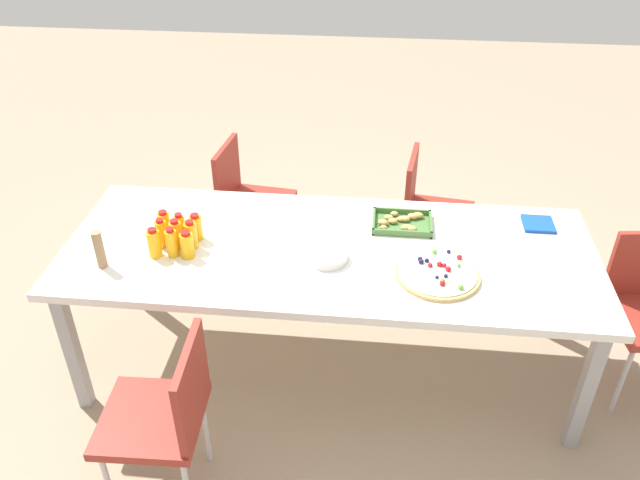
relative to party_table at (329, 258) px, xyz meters
The scene contains 19 objects.
ground_plane 0.70m from the party_table, ahead, with size 12.00×12.00×0.00m, color gray.
party_table is the anchor object (origin of this frame).
chair_far_left 1.07m from the party_table, 124.08° to the left, with size 0.44×0.44×0.83m.
chair_far_right 1.01m from the party_table, 58.39° to the left, with size 0.45×0.45×0.83m.
chair_near_left 1.02m from the party_table, 124.31° to the right, with size 0.41×0.41×0.83m.
juice_bottle_0 0.82m from the party_table, 169.72° to the right, with size 0.06×0.06×0.15m.
juice_bottle_1 0.74m from the party_table, 169.45° to the right, with size 0.05×0.05×0.15m.
juice_bottle_2 0.67m from the party_table, 168.10° to the right, with size 0.06×0.06×0.14m.
juice_bottle_3 0.80m from the party_table, behind, with size 0.05×0.05×0.15m.
juice_bottle_4 0.73m from the party_table, behind, with size 0.06×0.06×0.15m.
juice_bottle_5 0.66m from the party_table, behind, with size 0.06×0.06×0.15m.
juice_bottle_6 0.80m from the party_table, behind, with size 0.06×0.06×0.15m.
juice_bottle_7 0.73m from the party_table, behind, with size 0.05×0.05×0.14m.
juice_bottle_8 0.65m from the party_table, behind, with size 0.06×0.06×0.14m.
fruit_pizza 0.53m from the party_table, 18.26° to the right, with size 0.38×0.38×0.05m.
snack_tray 0.42m from the party_table, 34.86° to the left, with size 0.29×0.21×0.04m.
plate_stack 0.12m from the party_table, 86.97° to the right, with size 0.19×0.19×0.04m.
napkin_stack 1.06m from the party_table, 16.73° to the left, with size 0.15×0.15×0.02m, color #194CA5.
cardboard_tube 1.05m from the party_table, 166.01° to the right, with size 0.04×0.04×0.18m, color #9E7A56.
Camera 1 is at (0.21, -2.45, 2.46)m, focal length 35.58 mm.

